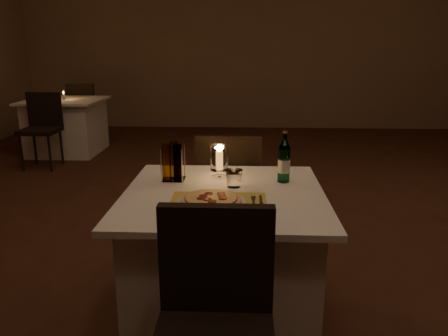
{
  "coord_description": "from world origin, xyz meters",
  "views": [
    {
      "loc": [
        -0.14,
        -2.92,
        1.44
      ],
      "look_at": [
        -0.23,
        -0.84,
        0.86
      ],
      "focal_mm": 35.0,
      "sensor_mm": 36.0,
      "label": 1
    }
  ],
  "objects_px": {
    "main_table": "(224,259)",
    "water_bottle": "(284,162)",
    "chair_near": "(215,309)",
    "hurricane_candle": "(219,159)",
    "chair_far": "(229,185)",
    "neighbor_table_left": "(67,126)",
    "plate": "(211,202)",
    "tumbler": "(234,178)",
    "pizza": "(211,199)"
  },
  "relations": [
    {
      "from": "plate",
      "to": "tumbler",
      "type": "relative_size",
      "value": 3.53
    },
    {
      "from": "chair_far",
      "to": "neighbor_table_left",
      "type": "relative_size",
      "value": 0.9
    },
    {
      "from": "main_table",
      "to": "water_bottle",
      "type": "relative_size",
      "value": 3.62
    },
    {
      "from": "water_bottle",
      "to": "hurricane_candle",
      "type": "distance_m",
      "value": 0.35
    },
    {
      "from": "chair_near",
      "to": "hurricane_candle",
      "type": "relative_size",
      "value": 4.81
    },
    {
      "from": "tumbler",
      "to": "hurricane_candle",
      "type": "height_order",
      "value": "hurricane_candle"
    },
    {
      "from": "tumbler",
      "to": "water_bottle",
      "type": "relative_size",
      "value": 0.33
    },
    {
      "from": "chair_far",
      "to": "plate",
      "type": "xyz_separation_m",
      "value": [
        -0.05,
        -0.89,
        0.2
      ]
    },
    {
      "from": "chair_far",
      "to": "neighbor_table_left",
      "type": "height_order",
      "value": "chair_far"
    },
    {
      "from": "main_table",
      "to": "chair_near",
      "type": "relative_size",
      "value": 1.11
    },
    {
      "from": "pizza",
      "to": "tumbler",
      "type": "distance_m",
      "value": 0.29
    },
    {
      "from": "chair_far",
      "to": "water_bottle",
      "type": "relative_size",
      "value": 3.26
    },
    {
      "from": "tumbler",
      "to": "plate",
      "type": "bearing_deg",
      "value": -109.79
    },
    {
      "from": "chair_near",
      "to": "plate",
      "type": "relative_size",
      "value": 2.81
    },
    {
      "from": "water_bottle",
      "to": "hurricane_candle",
      "type": "bearing_deg",
      "value": 172.07
    },
    {
      "from": "main_table",
      "to": "tumbler",
      "type": "height_order",
      "value": "tumbler"
    },
    {
      "from": "chair_near",
      "to": "plate",
      "type": "height_order",
      "value": "chair_near"
    },
    {
      "from": "neighbor_table_left",
      "to": "chair_near",
      "type": "bearing_deg",
      "value": -62.55
    },
    {
      "from": "main_table",
      "to": "chair_near",
      "type": "xyz_separation_m",
      "value": [
        -0.0,
        -0.71,
        0.18
      ]
    },
    {
      "from": "hurricane_candle",
      "to": "pizza",
      "type": "bearing_deg",
      "value": -91.99
    },
    {
      "from": "main_table",
      "to": "hurricane_candle",
      "type": "distance_m",
      "value": 0.53
    },
    {
      "from": "main_table",
      "to": "plate",
      "type": "relative_size",
      "value": 3.12
    },
    {
      "from": "water_bottle",
      "to": "chair_near",
      "type": "bearing_deg",
      "value": -109.04
    },
    {
      "from": "main_table",
      "to": "plate",
      "type": "distance_m",
      "value": 0.42
    },
    {
      "from": "chair_far",
      "to": "tumbler",
      "type": "height_order",
      "value": "chair_far"
    },
    {
      "from": "chair_near",
      "to": "chair_far",
      "type": "distance_m",
      "value": 1.43
    },
    {
      "from": "main_table",
      "to": "neighbor_table_left",
      "type": "height_order",
      "value": "same"
    },
    {
      "from": "tumbler",
      "to": "neighbor_table_left",
      "type": "relative_size",
      "value": 0.09
    },
    {
      "from": "hurricane_candle",
      "to": "neighbor_table_left",
      "type": "relative_size",
      "value": 0.19
    },
    {
      "from": "main_table",
      "to": "hurricane_candle",
      "type": "bearing_deg",
      "value": 98.42
    },
    {
      "from": "chair_near",
      "to": "hurricane_candle",
      "type": "xyz_separation_m",
      "value": [
        -0.04,
        0.95,
        0.3
      ]
    },
    {
      "from": "chair_far",
      "to": "plate",
      "type": "height_order",
      "value": "chair_far"
    },
    {
      "from": "tumbler",
      "to": "hurricane_candle",
      "type": "distance_m",
      "value": 0.18
    },
    {
      "from": "main_table",
      "to": "chair_far",
      "type": "xyz_separation_m",
      "value": [
        -0.0,
        0.71,
        0.18
      ]
    },
    {
      "from": "main_table",
      "to": "chair_near",
      "type": "distance_m",
      "value": 0.74
    },
    {
      "from": "pizza",
      "to": "hurricane_candle",
      "type": "xyz_separation_m",
      "value": [
        0.01,
        0.42,
        0.08
      ]
    },
    {
      "from": "main_table",
      "to": "hurricane_candle",
      "type": "height_order",
      "value": "hurricane_candle"
    },
    {
      "from": "main_table",
      "to": "plate",
      "type": "height_order",
      "value": "plate"
    },
    {
      "from": "plate",
      "to": "chair_near",
      "type": "bearing_deg",
      "value": -84.65
    },
    {
      "from": "main_table",
      "to": "chair_near",
      "type": "height_order",
      "value": "chair_near"
    },
    {
      "from": "tumbler",
      "to": "water_bottle",
      "type": "distance_m",
      "value": 0.29
    },
    {
      "from": "chair_near",
      "to": "hurricane_candle",
      "type": "distance_m",
      "value": 1.0
    },
    {
      "from": "chair_near",
      "to": "water_bottle",
      "type": "relative_size",
      "value": 3.26
    },
    {
      "from": "chair_far",
      "to": "water_bottle",
      "type": "height_order",
      "value": "water_bottle"
    },
    {
      "from": "chair_far",
      "to": "tumbler",
      "type": "distance_m",
      "value": 0.67
    },
    {
      "from": "pizza",
      "to": "neighbor_table_left",
      "type": "bearing_deg",
      "value": 119.97
    },
    {
      "from": "chair_far",
      "to": "hurricane_candle",
      "type": "height_order",
      "value": "hurricane_candle"
    },
    {
      "from": "chair_far",
      "to": "tumbler",
      "type": "bearing_deg",
      "value": -85.58
    },
    {
      "from": "hurricane_candle",
      "to": "chair_far",
      "type": "bearing_deg",
      "value": 85.76
    },
    {
      "from": "chair_near",
      "to": "pizza",
      "type": "xyz_separation_m",
      "value": [
        -0.05,
        0.53,
        0.22
      ]
    }
  ]
}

